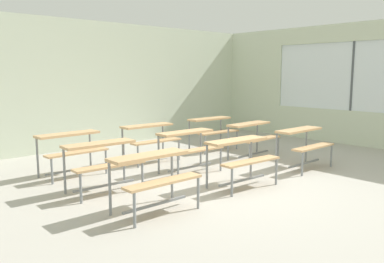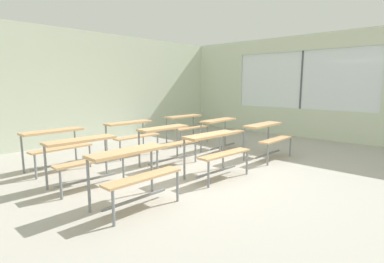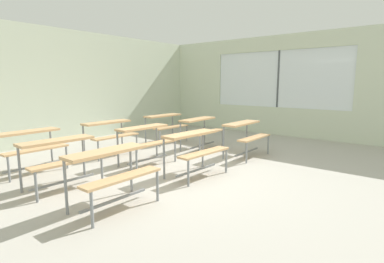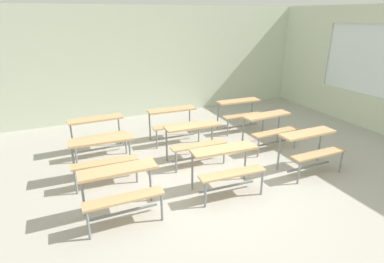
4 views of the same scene
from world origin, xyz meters
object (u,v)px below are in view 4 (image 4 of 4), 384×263
object	(u,v)px
desk_bench_r1c2	(269,123)
desk_bench_r2c0	(97,128)
desk_bench_r2c1	(174,118)
desk_bench_r0c0	(120,183)
desk_bench_r2c2	(240,108)
desk_bench_r1c1	(195,135)
desk_bench_r0c1	(227,161)
desk_bench_r1c0	(103,151)
desk_bench_r0c2	(311,143)

from	to	relation	value
desk_bench_r1c2	desk_bench_r2c0	distance (m)	3.65
desk_bench_r2c1	desk_bench_r0c0	bearing A→B (deg)	-124.02
desk_bench_r2c2	desk_bench_r0c0	bearing A→B (deg)	-142.94
desk_bench_r0c0	desk_bench_r1c1	xyz separation A→B (m)	(1.70, 1.23, 0.00)
desk_bench_r0c1	desk_bench_r2c2	size ratio (longest dim) A/B	1.01
desk_bench_r0c1	desk_bench_r2c2	xyz separation A→B (m)	(1.78, 2.43, 0.00)
desk_bench_r1c0	desk_bench_r2c0	distance (m)	1.23
desk_bench_r2c0	desk_bench_r2c2	size ratio (longest dim) A/B	1.00
desk_bench_r0c1	desk_bench_r1c0	distance (m)	2.14
desk_bench_r0c1	desk_bench_r2c2	bearing A→B (deg)	56.63
desk_bench_r0c0	desk_bench_r2c0	bearing A→B (deg)	89.77
desk_bench_r2c1	desk_bench_r0c2	bearing A→B (deg)	-52.51
desk_bench_r1c2	desk_bench_r2c1	world-z (taller)	same
desk_bench_r2c2	desk_bench_r0c1	bearing A→B (deg)	-124.11
desk_bench_r0c2	desk_bench_r1c2	size ratio (longest dim) A/B	0.98
desk_bench_r0c2	desk_bench_r1c2	world-z (taller)	same
desk_bench_r0c1	desk_bench_r2c1	bearing A→B (deg)	93.18
desk_bench_r0c1	desk_bench_r1c1	distance (m)	1.21
desk_bench_r0c2	desk_bench_r2c2	world-z (taller)	same
desk_bench_r1c2	desk_bench_r2c2	size ratio (longest dim) A/B	1.01
desk_bench_r2c0	desk_bench_r2c2	world-z (taller)	same
desk_bench_r0c2	desk_bench_r1c1	size ratio (longest dim) A/B	0.99
desk_bench_r1c0	desk_bench_r1c2	xyz separation A→B (m)	(3.51, 0.01, 0.00)
desk_bench_r0c0	desk_bench_r0c2	world-z (taller)	same
desk_bench_r1c0	desk_bench_r0c1	bearing A→B (deg)	-31.95
desk_bench_r0c0	desk_bench_r2c2	xyz separation A→B (m)	(3.50, 2.45, 0.00)
desk_bench_r1c1	desk_bench_r2c1	bearing A→B (deg)	90.90
desk_bench_r0c2	desk_bench_r1c0	world-z (taller)	same
desk_bench_r0c0	desk_bench_r0c2	bearing A→B (deg)	0.46
desk_bench_r0c2	desk_bench_r1c0	size ratio (longest dim) A/B	0.99
desk_bench_r2c0	desk_bench_r0c0	bearing A→B (deg)	-92.12
desk_bench_r0c0	desk_bench_r0c1	xyz separation A→B (m)	(1.72, 0.02, 0.00)
desk_bench_r0c2	desk_bench_r1c0	distance (m)	3.73
desk_bench_r2c1	desk_bench_r2c2	distance (m)	1.79
desk_bench_r2c0	desk_bench_r0c1	bearing A→B (deg)	-56.61
desk_bench_r0c0	desk_bench_r1c2	world-z (taller)	same
desk_bench_r2c2	desk_bench_r2c1	bearing A→B (deg)	-177.36
desk_bench_r2c2	desk_bench_r0c2	bearing A→B (deg)	-88.20
desk_bench_r0c2	desk_bench_r2c1	world-z (taller)	same
desk_bench_r1c2	desk_bench_r1c1	bearing A→B (deg)	176.53
desk_bench_r2c0	desk_bench_r1c0	bearing A→B (deg)	-94.99
desk_bench_r1c2	desk_bench_r0c1	bearing A→B (deg)	-148.39
desk_bench_r0c1	desk_bench_r1c0	bearing A→B (deg)	148.89
desk_bench_r1c2	desk_bench_r0c2	bearing A→B (deg)	-91.67
desk_bench_r1c0	desk_bench_r1c2	distance (m)	3.51
desk_bench_r1c1	desk_bench_r2c2	size ratio (longest dim) A/B	0.99
desk_bench_r0c0	desk_bench_r1c2	bearing A→B (deg)	19.50
desk_bench_r0c2	desk_bench_r2c2	distance (m)	2.43
desk_bench_r1c0	desk_bench_r2c1	size ratio (longest dim) A/B	1.01
desk_bench_r0c1	desk_bench_r0c2	distance (m)	1.77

